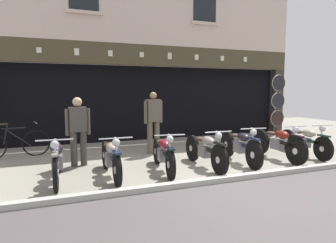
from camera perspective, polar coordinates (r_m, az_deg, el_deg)
ground at (r=5.29m, az=19.84°, el=-14.23°), size 23.20×22.00×0.18m
shop_facade at (r=12.15m, az=-5.40°, el=6.07°), size 11.50×4.42×6.59m
motorcycle_far_left at (r=6.13m, az=-20.71°, el=-6.91°), size 0.62×1.96×0.92m
motorcycle_left at (r=6.12m, az=-11.04°, el=-6.74°), size 0.62×1.97×0.90m
motorcycle_center_left at (r=6.41m, az=-0.92°, el=-6.06°), size 0.62×1.95×0.90m
motorcycle_center at (r=6.78m, az=7.23°, el=-5.35°), size 0.62×1.98×0.92m
motorcycle_center_right at (r=7.35m, az=13.82°, el=-4.50°), size 0.62×2.02×0.94m
motorcycle_right at (r=8.03m, az=20.50°, el=-3.81°), size 0.62×2.04×0.93m
motorcycle_far_right at (r=8.77m, az=25.01°, el=-3.32°), size 0.62×1.99×0.91m
salesman_left at (r=7.11m, az=-17.06°, el=-1.26°), size 0.56×0.25×1.60m
shopkeeper_center at (r=8.15m, az=-2.87°, el=0.35°), size 0.56×0.27×1.71m
tyre_sign_pole at (r=11.54m, az=20.56°, el=3.68°), size 0.59×0.06×2.32m
advert_board_near at (r=10.12m, az=-17.55°, el=6.41°), size 0.83×0.03×1.00m
leaning_bicycle at (r=8.68m, az=-27.70°, el=-3.80°), size 1.74×0.53×0.95m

